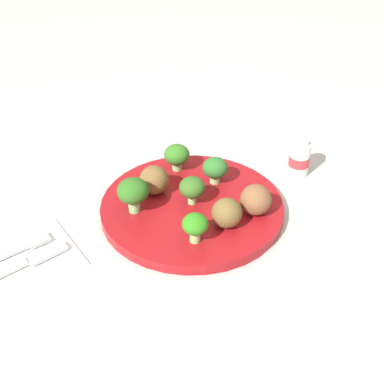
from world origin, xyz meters
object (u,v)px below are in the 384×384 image
(broccoli_floret_mid_left, at_px, (133,192))
(knife, at_px, (21,266))
(plate, at_px, (192,207))
(napkin, at_px, (12,264))
(broccoli_floret_center, at_px, (177,155))
(broccoli_floret_back_right, at_px, (190,187))
(meatball_front_right, at_px, (154,180))
(fork, at_px, (13,251))
(broccoli_floret_front_left, at_px, (195,225))
(meatball_near_rim, at_px, (256,200))
(broccoli_floret_far_rim, at_px, (215,168))
(meatball_back_right, at_px, (227,213))
(yogurt_bottle, at_px, (300,159))

(broccoli_floret_mid_left, bearing_deg, knife, -172.40)
(plate, xyz_separation_m, knife, (-0.26, 0.00, -0.00))
(napkin, bearing_deg, broccoli_floret_center, 14.40)
(broccoli_floret_back_right, height_order, meatball_front_right, meatball_front_right)
(napkin, bearing_deg, fork, 72.29)
(plate, height_order, broccoli_floret_center, broccoli_floret_center)
(broccoli_floret_front_left, height_order, meatball_front_right, meatball_front_right)
(fork, bearing_deg, broccoli_floret_center, 11.13)
(broccoli_floret_mid_left, bearing_deg, broccoli_floret_back_right, -14.62)
(broccoli_floret_mid_left, bearing_deg, meatball_near_rim, -31.39)
(broccoli_floret_mid_left, relative_size, knife, 0.38)
(broccoli_floret_far_rim, bearing_deg, meatball_back_right, -113.85)
(broccoli_floret_center, relative_size, fork, 0.38)
(meatball_front_right, xyz_separation_m, fork, (-0.23, -0.02, -0.03))
(knife, bearing_deg, broccoli_floret_far_rim, 4.93)
(broccoli_floret_far_rim, xyz_separation_m, broccoli_floret_mid_left, (-0.14, -0.00, 0.01))
(plate, height_order, meatball_front_right, meatball_front_right)
(broccoli_floret_far_rim, bearing_deg, meatball_near_rim, -85.07)
(broccoli_floret_far_rim, relative_size, fork, 0.37)
(broccoli_floret_far_rim, xyz_separation_m, napkin, (-0.33, -0.01, -0.04))
(broccoli_floret_far_rim, bearing_deg, napkin, -178.09)
(meatball_near_rim, relative_size, fork, 0.39)
(broccoli_floret_mid_left, relative_size, meatball_near_rim, 1.18)
(meatball_back_right, relative_size, knife, 0.30)
(broccoli_floret_center, bearing_deg, meatball_front_right, -146.97)
(fork, bearing_deg, broccoli_floret_mid_left, -3.86)
(napkin, relative_size, fork, 1.40)
(fork, height_order, knife, same)
(plate, xyz_separation_m, broccoli_floret_front_left, (-0.04, -0.08, 0.04))
(meatball_back_right, height_order, napkin, meatball_back_right)
(broccoli_floret_mid_left, distance_m, knife, 0.18)
(broccoli_floret_center, bearing_deg, meatball_back_right, -93.63)
(meatball_front_right, bearing_deg, plate, -55.57)
(broccoli_floret_front_left, xyz_separation_m, fork, (-0.22, 0.12, -0.04))
(broccoli_floret_front_left, bearing_deg, broccoli_floret_mid_left, 112.77)
(fork, bearing_deg, plate, -8.11)
(broccoli_floret_mid_left, height_order, knife, broccoli_floret_mid_left)
(plate, relative_size, broccoli_floret_far_rim, 6.33)
(meatball_front_right, height_order, knife, meatball_front_right)
(meatball_near_rim, xyz_separation_m, yogurt_bottle, (0.14, 0.07, -0.01))
(plate, relative_size, broccoli_floret_back_right, 6.34)
(meatball_front_right, bearing_deg, broccoli_floret_center, 33.03)
(meatball_front_right, bearing_deg, broccoli_floret_front_left, -91.77)
(broccoli_floret_far_rim, distance_m, broccoli_floret_back_right, 0.07)
(napkin, xyz_separation_m, knife, (0.01, -0.02, 0.00))
(meatball_near_rim, bearing_deg, fork, 162.39)
(napkin, height_order, yogurt_bottle, yogurt_bottle)
(broccoli_floret_far_rim, distance_m, broccoli_floret_mid_left, 0.14)
(meatball_back_right, xyz_separation_m, knife, (-0.28, 0.07, -0.03))
(meatball_back_right, bearing_deg, meatball_near_rim, 3.77)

